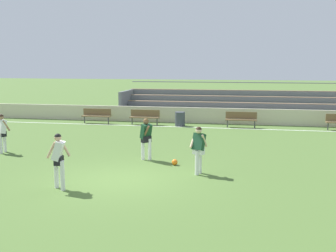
{
  "coord_description": "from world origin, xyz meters",
  "views": [
    {
      "loc": [
        3.88,
        -12.37,
        3.71
      ],
      "look_at": [
        0.72,
        3.91,
        1.17
      ],
      "focal_mm": 44.12,
      "sensor_mm": 36.0,
      "label": 1
    }
  ],
  "objects_px": {
    "bleacher_stand": "(243,105)",
    "bench_far_left": "(145,116)",
    "bench_near_wall_gap": "(97,115)",
    "player_dark_deep_cover": "(199,146)",
    "player_white_overlapping": "(2,130)",
    "soccer_ball": "(175,162)",
    "player_dark_pressing_high": "(146,135)",
    "player_white_on_ball": "(59,156)",
    "bench_centre_sideline": "(241,118)",
    "trash_bin": "(180,119)"
  },
  "relations": [
    {
      "from": "bench_near_wall_gap",
      "to": "player_white_on_ball",
      "type": "relative_size",
      "value": 1.07
    },
    {
      "from": "trash_bin",
      "to": "soccer_ball",
      "type": "height_order",
      "value": "trash_bin"
    },
    {
      "from": "bleacher_stand",
      "to": "player_dark_deep_cover",
      "type": "distance_m",
      "value": 14.18
    },
    {
      "from": "trash_bin",
      "to": "soccer_ball",
      "type": "xyz_separation_m",
      "value": [
        1.36,
        -9.45,
        -0.31
      ]
    },
    {
      "from": "trash_bin",
      "to": "player_white_overlapping",
      "type": "relative_size",
      "value": 0.51
    },
    {
      "from": "soccer_ball",
      "to": "bench_far_left",
      "type": "bearing_deg",
      "value": 110.35
    },
    {
      "from": "trash_bin",
      "to": "player_dark_deep_cover",
      "type": "height_order",
      "value": "player_dark_deep_cover"
    },
    {
      "from": "bench_near_wall_gap",
      "to": "bench_far_left",
      "type": "height_order",
      "value": "same"
    },
    {
      "from": "player_dark_pressing_high",
      "to": "player_white_overlapping",
      "type": "bearing_deg",
      "value": 179.17
    },
    {
      "from": "bench_far_left",
      "to": "soccer_ball",
      "type": "distance_m",
      "value": 10.18
    },
    {
      "from": "player_white_on_ball",
      "to": "soccer_ball",
      "type": "height_order",
      "value": "player_white_on_ball"
    },
    {
      "from": "bench_far_left",
      "to": "player_white_on_ball",
      "type": "height_order",
      "value": "player_white_on_ball"
    },
    {
      "from": "bench_far_left",
      "to": "player_dark_pressing_high",
      "type": "bearing_deg",
      "value": -75.47
    },
    {
      "from": "player_white_overlapping",
      "to": "player_white_on_ball",
      "type": "xyz_separation_m",
      "value": [
        4.57,
        -4.24,
        0.04
      ]
    },
    {
      "from": "bench_centre_sideline",
      "to": "player_dark_pressing_high",
      "type": "height_order",
      "value": "player_dark_pressing_high"
    },
    {
      "from": "bench_far_left",
      "to": "soccer_ball",
      "type": "bearing_deg",
      "value": -69.65
    },
    {
      "from": "bench_centre_sideline",
      "to": "player_dark_pressing_high",
      "type": "bearing_deg",
      "value": -111.16
    },
    {
      "from": "bench_centre_sideline",
      "to": "soccer_ball",
      "type": "distance_m",
      "value": 9.8
    },
    {
      "from": "bench_centre_sideline",
      "to": "bench_far_left",
      "type": "height_order",
      "value": "same"
    },
    {
      "from": "bleacher_stand",
      "to": "bench_centre_sideline",
      "type": "bearing_deg",
      "value": -91.26
    },
    {
      "from": "player_dark_deep_cover",
      "to": "player_dark_pressing_high",
      "type": "bearing_deg",
      "value": 142.92
    },
    {
      "from": "bleacher_stand",
      "to": "bench_far_left",
      "type": "height_order",
      "value": "bleacher_stand"
    },
    {
      "from": "bench_near_wall_gap",
      "to": "player_dark_pressing_high",
      "type": "bearing_deg",
      "value": -58.86
    },
    {
      "from": "bleacher_stand",
      "to": "player_white_overlapping",
      "type": "bearing_deg",
      "value": -128.16
    },
    {
      "from": "bench_near_wall_gap",
      "to": "player_dark_deep_cover",
      "type": "xyz_separation_m",
      "value": [
        7.61,
        -10.59,
        0.41
      ]
    },
    {
      "from": "bleacher_stand",
      "to": "soccer_ball",
      "type": "height_order",
      "value": "bleacher_stand"
    },
    {
      "from": "player_dark_pressing_high",
      "to": "player_white_overlapping",
      "type": "distance_m",
      "value": 6.18
    },
    {
      "from": "player_white_overlapping",
      "to": "soccer_ball",
      "type": "relative_size",
      "value": 7.35
    },
    {
      "from": "bench_far_left",
      "to": "player_white_overlapping",
      "type": "height_order",
      "value": "player_white_overlapping"
    },
    {
      "from": "bleacher_stand",
      "to": "player_white_on_ball",
      "type": "distance_m",
      "value": 17.36
    },
    {
      "from": "trash_bin",
      "to": "soccer_ball",
      "type": "relative_size",
      "value": 3.78
    },
    {
      "from": "bench_centre_sideline",
      "to": "player_dark_deep_cover",
      "type": "relative_size",
      "value": 1.11
    },
    {
      "from": "bleacher_stand",
      "to": "bench_far_left",
      "type": "xyz_separation_m",
      "value": [
        -5.83,
        -3.53,
        -0.45
      ]
    },
    {
      "from": "bleacher_stand",
      "to": "player_dark_deep_cover",
      "type": "height_order",
      "value": "bleacher_stand"
    },
    {
      "from": "bench_near_wall_gap",
      "to": "player_dark_deep_cover",
      "type": "relative_size",
      "value": 1.11
    },
    {
      "from": "trash_bin",
      "to": "player_dark_pressing_high",
      "type": "bearing_deg",
      "value": -89.16
    },
    {
      "from": "bench_centre_sideline",
      "to": "player_white_overlapping",
      "type": "height_order",
      "value": "player_white_overlapping"
    },
    {
      "from": "trash_bin",
      "to": "bleacher_stand",
      "type": "bearing_deg",
      "value": 44.71
    },
    {
      "from": "bench_near_wall_gap",
      "to": "player_white_overlapping",
      "type": "xyz_separation_m",
      "value": [
        -0.8,
        -8.82,
        0.41
      ]
    },
    {
      "from": "player_white_on_ball",
      "to": "soccer_ball",
      "type": "relative_size",
      "value": 7.63
    },
    {
      "from": "player_dark_pressing_high",
      "to": "trash_bin",
      "type": "bearing_deg",
      "value": 90.84
    },
    {
      "from": "soccer_ball",
      "to": "bench_centre_sideline",
      "type": "bearing_deg",
      "value": 76.9
    },
    {
      "from": "player_dark_deep_cover",
      "to": "soccer_ball",
      "type": "height_order",
      "value": "player_dark_deep_cover"
    },
    {
      "from": "player_dark_deep_cover",
      "to": "soccer_ball",
      "type": "bearing_deg",
      "value": 133.46
    },
    {
      "from": "bench_near_wall_gap",
      "to": "player_white_overlapping",
      "type": "relative_size",
      "value": 1.11
    },
    {
      "from": "player_dark_deep_cover",
      "to": "player_dark_pressing_high",
      "type": "xyz_separation_m",
      "value": [
        -2.23,
        1.68,
        0.0
      ]
    },
    {
      "from": "player_white_overlapping",
      "to": "soccer_ball",
      "type": "bearing_deg",
      "value": -5.54
    },
    {
      "from": "bench_centre_sideline",
      "to": "player_white_overlapping",
      "type": "xyz_separation_m",
      "value": [
        -9.63,
        -8.82,
        0.41
      ]
    },
    {
      "from": "trash_bin",
      "to": "player_white_on_ball",
      "type": "height_order",
      "value": "player_white_on_ball"
    },
    {
      "from": "player_dark_pressing_high",
      "to": "soccer_ball",
      "type": "bearing_deg",
      "value": -27.13
    }
  ]
}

